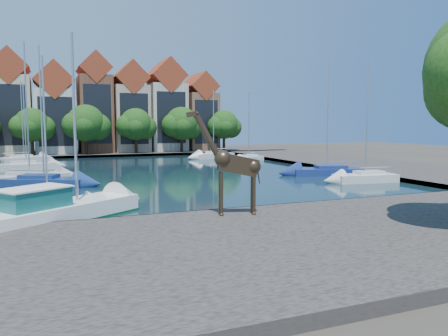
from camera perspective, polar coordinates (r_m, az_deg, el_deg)
The scene contains 27 objects.
ground at distance 26.67m, azimuth 4.95°, elevation -5.93°, with size 160.00×160.00×0.00m, color #38332B.
water_basin at distance 49.02m, azimuth -7.90°, elevation -0.54°, with size 38.00×50.00×0.08m, color black.
near_quay at distance 20.79m, azimuth 13.86°, elevation -8.74°, with size 50.00×14.00×0.50m, color #4C4642.
far_quay at distance 80.30m, azimuth -13.52°, elevation 1.96°, with size 60.00×16.00×0.50m, color #4C4642.
right_quay at distance 60.17m, azimuth 15.85°, elevation 0.66°, with size 14.00×52.00×0.50m, color #4C4642.
townhouse_west_mid at distance 79.45m, azimuth -25.97°, elevation 7.26°, with size 5.94×9.18×16.79m.
townhouse_west_inner at distance 79.27m, azimuth -21.22°, elevation 6.81°, with size 6.43×9.18×15.15m.
townhouse_center at distance 79.68m, azimuth -16.53°, elevation 7.69°, with size 5.44×9.18×16.93m.
townhouse_east_inner at distance 80.48m, azimuth -12.23°, elevation 7.33°, with size 5.94×9.18×15.79m.
townhouse_east_mid at distance 81.86m, azimuth -7.71°, elevation 7.64°, with size 6.43×9.18×16.65m.
townhouse_east_end at distance 83.69m, azimuth -3.36°, elevation 6.96°, with size 5.44×9.18×14.43m.
far_tree_west at distance 73.77m, azimuth -23.74°, elevation 5.06°, with size 6.76×5.20×7.36m.
far_tree_mid_west at distance 73.98m, azimuth -17.51°, elevation 5.44°, with size 7.80×6.00×8.00m.
far_tree_mid_east at distance 75.06m, azimuth -11.39°, elevation 5.48°, with size 7.02×5.40×7.52m.
far_tree_east at distance 76.95m, azimuth -5.50°, elevation 5.65°, with size 7.54×5.80×7.84m.
far_tree_far_east at distance 79.61m, azimuth 0.05°, elevation 5.56°, with size 6.76×5.20×7.36m.
giraffe_statue at distance 23.43m, azimuth 1.12°, elevation 0.51°, with size 3.89×1.32×5.60m.
motorsailer at distance 25.48m, azimuth -21.05°, elevation -4.85°, with size 9.04×7.46×10.33m.
sailboat_left_a at distance 28.13m, azimuth -22.01°, elevation -4.48°, with size 5.68×2.40×9.26m.
sailboat_left_b at distance 40.10m, azimuth -22.44°, elevation -1.45°, with size 7.24×5.05×11.81m.
sailboat_left_c at distance 43.10m, azimuth -24.03°, elevation -0.98°, with size 6.95×4.50×12.49m.
sailboat_left_d at distance 55.66m, azimuth -24.37°, elevation 0.38°, with size 6.56×3.31×10.05m.
sailboat_left_e at distance 67.48m, azimuth -24.66°, elevation 1.23°, with size 6.37×4.34×11.20m.
sailboat_right_a at distance 41.96m, azimuth 17.99°, elevation -0.98°, with size 6.01×2.81×11.33m.
sailboat_right_b at distance 46.68m, azimuth 13.25°, elevation -0.21°, with size 7.54×4.44×12.62m.
sailboat_right_c at distance 63.00m, azimuth 3.26°, elevation 1.41°, with size 5.13×3.52×9.82m.
sailboat_right_d at distance 67.77m, azimuth -1.38°, elevation 1.80°, with size 6.90×3.86×10.44m.
Camera 1 is at (-11.91, -23.24, 5.41)m, focal length 35.00 mm.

